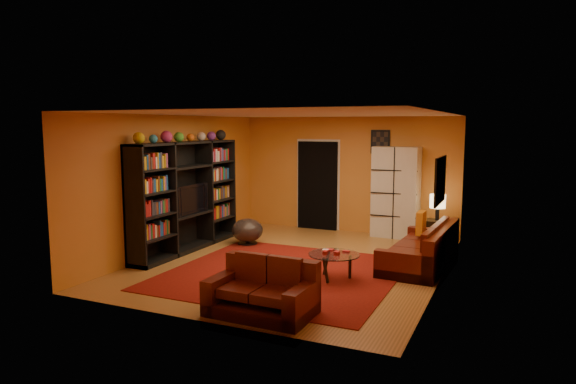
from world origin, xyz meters
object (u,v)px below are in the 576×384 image
at_px(entertainment_unit, 186,196).
at_px(bowl_chair, 247,231).
at_px(storage_cabinet, 396,192).
at_px(coffee_table, 334,257).
at_px(side_table, 437,232).
at_px(tv, 188,199).
at_px(table_lamp, 438,202).
at_px(sofa, 425,250).
at_px(loveseat, 264,291).

distance_m(entertainment_unit, bowl_chair, 1.45).
bearing_deg(storage_cabinet, coffee_table, -89.65).
distance_m(entertainment_unit, side_table, 5.07).
height_order(entertainment_unit, tv, entertainment_unit).
distance_m(side_table, table_lamp, 0.62).
bearing_deg(tv, sofa, -80.59).
bearing_deg(loveseat, bowl_chair, 33.17).
xyz_separation_m(coffee_table, storage_cabinet, (0.19, 3.48, 0.62)).
bearing_deg(storage_cabinet, bowl_chair, -140.15).
relative_size(tv, loveseat, 0.73).
bearing_deg(side_table, entertainment_unit, -150.52).
distance_m(tv, storage_cabinet, 4.40).
bearing_deg(coffee_table, storage_cabinet, 86.86).
xyz_separation_m(sofa, side_table, (-0.06, 1.76, -0.03)).
bearing_deg(entertainment_unit, loveseat, -39.97).
bearing_deg(bowl_chair, storage_cabinet, 36.36).
relative_size(tv, coffee_table, 1.23).
distance_m(loveseat, storage_cabinet, 5.30).
distance_m(coffee_table, side_table, 3.34).
distance_m(sofa, loveseat, 3.48).
height_order(entertainment_unit, table_lamp, entertainment_unit).
bearing_deg(coffee_table, entertainment_unit, 168.17).
distance_m(tv, coffee_table, 3.32).
bearing_deg(side_table, table_lamp, 0.00).
bearing_deg(entertainment_unit, coffee_table, -11.83).
bearing_deg(table_lamp, entertainment_unit, -150.52).
bearing_deg(entertainment_unit, tv, -18.91).
bearing_deg(sofa, table_lamp, 95.17).
relative_size(coffee_table, storage_cabinet, 0.41).
relative_size(entertainment_unit, tv, 3.04).
xyz_separation_m(entertainment_unit, bowl_chair, (0.84, 0.89, -0.77)).
distance_m(tv, loveseat, 3.79).
distance_m(sofa, table_lamp, 1.85).
xyz_separation_m(entertainment_unit, table_lamp, (4.36, 2.46, -0.18)).
height_order(sofa, loveseat, same).
bearing_deg(loveseat, sofa, -24.53).
bearing_deg(entertainment_unit, storage_cabinet, 39.22).
bearing_deg(side_table, sofa, -88.16).
distance_m(loveseat, bowl_chair, 3.90).
height_order(bowl_chair, table_lamp, table_lamp).
height_order(loveseat, bowl_chair, loveseat).
bearing_deg(tv, table_lamp, -60.07).
relative_size(sofa, bowl_chair, 3.63).
bearing_deg(side_table, coffee_table, -109.59).
bearing_deg(loveseat, entertainment_unit, 51.45).
distance_m(entertainment_unit, tv, 0.07).
bearing_deg(entertainment_unit, side_table, 29.48).
xyz_separation_m(tv, bowl_chair, (0.79, 0.91, -0.72)).
height_order(tv, storage_cabinet, storage_cabinet).
height_order(side_table, table_lamp, table_lamp).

